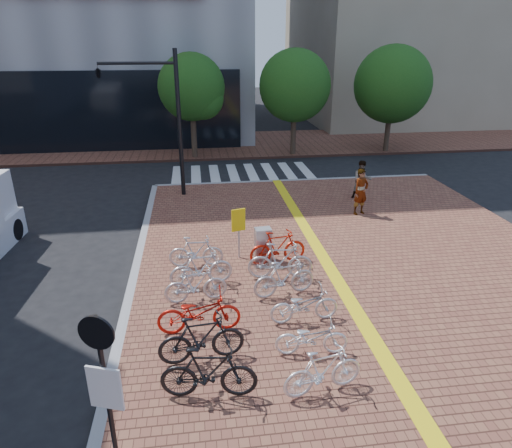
{
  "coord_description": "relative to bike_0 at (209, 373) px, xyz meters",
  "views": [
    {
      "loc": [
        -1.97,
        -9.67,
        6.79
      ],
      "look_at": [
        -0.17,
        3.63,
        1.3
      ],
      "focal_mm": 32.0,
      "sensor_mm": 36.0,
      "label": 1
    }
  ],
  "objects": [
    {
      "name": "ground",
      "position": [
        1.93,
        2.48,
        -0.73
      ],
      "size": [
        120.0,
        120.0,
        0.0
      ],
      "primitive_type": "plane",
      "color": "black",
      "rests_on": "ground"
    },
    {
      "name": "kerb_north",
      "position": [
        4.93,
        14.48,
        -0.65
      ],
      "size": [
        14.0,
        0.25,
        0.15
      ],
      "primitive_type": "cube",
      "color": "gray",
      "rests_on": "ground"
    },
    {
      "name": "far_sidewalk",
      "position": [
        1.93,
        23.48,
        -0.65
      ],
      "size": [
        70.0,
        8.0,
        0.15
      ],
      "primitive_type": "cube",
      "color": "brown",
      "rests_on": "ground"
    },
    {
      "name": "building_beige",
      "position": [
        19.93,
        34.48,
        8.27
      ],
      "size": [
        20.0,
        18.0,
        18.0
      ],
      "primitive_type": "cube",
      "color": "gray",
      "rests_on": "ground"
    },
    {
      "name": "crosswalk",
      "position": [
        2.43,
        16.48,
        -0.72
      ],
      "size": [
        7.5,
        4.0,
        0.01
      ],
      "color": "silver",
      "rests_on": "ground"
    },
    {
      "name": "street_trees",
      "position": [
        6.97,
        19.93,
        3.37
      ],
      "size": [
        16.2,
        4.6,
        6.35
      ],
      "color": "#38281E",
      "rests_on": "far_sidewalk"
    },
    {
      "name": "bike_0",
      "position": [
        0.0,
        0.0,
        0.0
      ],
      "size": [
        1.98,
        0.77,
        1.16
      ],
      "primitive_type": "imported",
      "rotation": [
        0.0,
        0.0,
        1.45
      ],
      "color": "black",
      "rests_on": "sidewalk"
    },
    {
      "name": "bike_1",
      "position": [
        -0.11,
        1.13,
        -0.01
      ],
      "size": [
        1.95,
        0.75,
        1.14
      ],
      "primitive_type": "imported",
      "rotation": [
        0.0,
        0.0,
        1.69
      ],
      "color": "black",
      "rests_on": "sidewalk"
    },
    {
      "name": "bike_2",
      "position": [
        -0.15,
        2.23,
        -0.05
      ],
      "size": [
        2.02,
        0.75,
        1.05
      ],
      "primitive_type": "imported",
      "rotation": [
        0.0,
        0.0,
        1.6
      ],
      "color": "red",
      "rests_on": "sidewalk"
    },
    {
      "name": "bike_3",
      "position": [
        -0.21,
        3.61,
        -0.07
      ],
      "size": [
        1.72,
        0.64,
        1.01
      ],
      "primitive_type": "imported",
      "rotation": [
        0.0,
        0.0,
        1.67
      ],
      "color": "silver",
      "rests_on": "sidewalk"
    },
    {
      "name": "bike_4",
      "position": [
        -0.04,
        4.46,
        -0.03
      ],
      "size": [
        1.88,
        0.82,
        1.1
      ],
      "primitive_type": "imported",
      "rotation": [
        0.0,
        0.0,
        1.74
      ],
      "color": "silver",
      "rests_on": "sidewalk"
    },
    {
      "name": "bike_5",
      "position": [
        -0.17,
        5.67,
        -0.07
      ],
      "size": [
        1.7,
        0.56,
        1.01
      ],
      "primitive_type": "imported",
      "rotation": [
        0.0,
        0.0,
        1.52
      ],
      "color": "silver",
      "rests_on": "sidewalk"
    },
    {
      "name": "bike_6",
      "position": [
        2.26,
        -0.18,
        -0.07
      ],
      "size": [
        1.77,
        0.81,
        1.03
      ],
      "primitive_type": "imported",
      "rotation": [
        0.0,
        0.0,
        1.77
      ],
      "color": "white",
      "rests_on": "sidewalk"
    },
    {
      "name": "bike_7",
      "position": [
        2.33,
        1.03,
        -0.15
      ],
      "size": [
        1.68,
        0.71,
        0.86
      ],
      "primitive_type": "imported",
      "rotation": [
        0.0,
        0.0,
        1.48
      ],
      "color": "white",
      "rests_on": "sidewalk"
    },
    {
      "name": "bike_8",
      "position": [
        2.46,
        2.32,
        -0.12
      ],
      "size": [
        1.79,
        0.73,
        0.92
      ],
      "primitive_type": "imported",
      "rotation": [
        0.0,
        0.0,
        1.64
      ],
      "color": "silver",
      "rests_on": "sidewalk"
    },
    {
      "name": "bike_9",
      "position": [
        2.2,
        3.61,
        -0.04
      ],
      "size": [
        1.85,
        0.85,
        1.07
      ],
      "primitive_type": "imported",
      "rotation": [
        0.0,
        0.0,
        1.77
      ],
      "color": "#BCBBC1",
      "rests_on": "sidewalk"
    },
    {
      "name": "bike_10",
      "position": [
        2.27,
        4.56,
        -0.0
      ],
      "size": [
        1.96,
        0.73,
        1.15
      ],
      "primitive_type": "imported",
      "rotation": [
        0.0,
        0.0,
        1.47
      ],
      "color": "#B7B8BC",
      "rests_on": "sidewalk"
    },
    {
      "name": "bike_11",
      "position": [
        2.38,
        5.55,
        -0.03
      ],
      "size": [
        1.88,
        0.77,
        1.1
      ],
      "primitive_type": "imported",
      "rotation": [
        0.0,
        0.0,
        1.72
      ],
      "color": "red",
      "rests_on": "sidewalk"
    },
    {
      "name": "pedestrian_a",
      "position": [
        6.45,
        9.44,
        0.35
      ],
      "size": [
        0.8,
        0.66,
        1.87
      ],
      "primitive_type": "imported",
      "rotation": [
        0.0,
        0.0,
        0.37
      ],
      "color": "gray",
      "rests_on": "sidewalk"
    },
    {
      "name": "pedestrian_b",
      "position": [
        7.17,
        11.29,
        0.27
      ],
      "size": [
        0.91,
        0.75,
        1.71
      ],
      "primitive_type": "imported",
      "rotation": [
        0.0,
        0.0,
        -0.13
      ],
      "color": "#535869",
      "rests_on": "sidewalk"
    },
    {
      "name": "utility_box",
      "position": [
        1.94,
        5.81,
        -0.03
      ],
      "size": [
        0.53,
        0.41,
        1.1
      ],
      "primitive_type": "cube",
      "rotation": [
        0.0,
        0.0,
        0.08
      ],
      "color": "silver",
      "rests_on": "sidewalk"
    },
    {
      "name": "yellow_sign",
      "position": [
        1.21,
        6.09,
        0.59
      ],
      "size": [
        0.45,
        0.17,
        1.69
      ],
      "color": "#B7B7BC",
      "rests_on": "sidewalk"
    },
    {
      "name": "notice_sign",
      "position": [
        -1.57,
        -1.5,
        1.33
      ],
      "size": [
        0.54,
        0.22,
        3.03
      ],
      "color": "black",
      "rests_on": "sidewalk"
    },
    {
      "name": "traffic_light_pole",
      "position": [
        -2.1,
        12.94,
        3.74
      ],
      "size": [
        3.36,
        1.3,
        6.26
      ],
      "color": "black",
      "rests_on": "sidewalk"
    }
  ]
}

